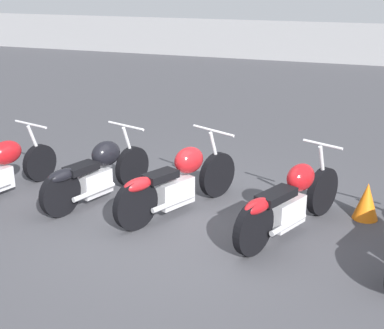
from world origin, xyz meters
TOP-DOWN VIEW (x-y plane):
  - ground_plane at (0.00, 0.00)m, footprint 60.00×60.00m
  - fence_back at (0.00, 14.46)m, footprint 40.00×0.04m
  - motorcycle_slot_1 at (-1.35, 0.38)m, footprint 0.87×1.90m
  - motorcycle_slot_2 at (-0.15, 0.41)m, footprint 1.11×2.01m
  - motorcycle_slot_3 at (1.36, 0.28)m, footprint 0.98×2.02m
  - traffic_cone_near at (2.24, 1.07)m, footprint 0.33×0.33m

SIDE VIEW (x-z plane):
  - ground_plane at x=0.00m, z-range 0.00..0.00m
  - traffic_cone_near at x=2.24m, z-range 0.00..0.50m
  - motorcycle_slot_1 at x=-1.35m, z-range -0.06..0.92m
  - motorcycle_slot_3 at x=1.36m, z-range -0.07..0.94m
  - motorcycle_slot_2 at x=-0.15m, z-range -0.07..0.95m
  - fence_back at x=0.00m, z-range 0.00..1.46m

